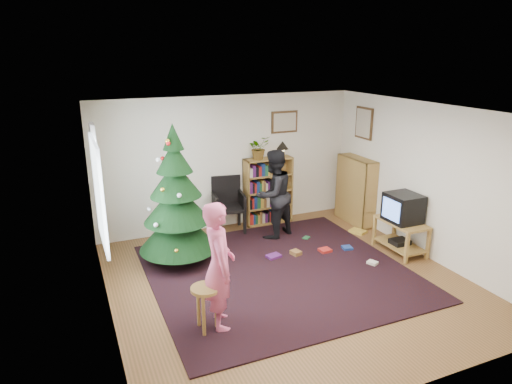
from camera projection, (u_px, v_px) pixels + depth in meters
name	position (u px, v px, depth m)	size (l,w,h in m)	color
floor	(287.00, 281.00, 6.75)	(5.00, 5.00, 0.00)	brown
ceiling	(291.00, 111.00, 6.01)	(5.00, 5.00, 0.00)	white
wall_back	(228.00, 163.00, 8.58)	(5.00, 0.02, 2.50)	silver
wall_front	(414.00, 280.00, 4.19)	(5.00, 0.02, 2.50)	silver
wall_left	(103.00, 227.00, 5.44)	(0.02, 5.00, 2.50)	silver
wall_right	(428.00, 182.00, 7.32)	(0.02, 5.00, 2.50)	silver
rug	(279.00, 272.00, 7.01)	(3.80, 3.60, 0.02)	black
window_pane	(99.00, 193.00, 5.91)	(0.04, 1.20, 1.40)	silver
curtain	(97.00, 179.00, 6.53)	(0.06, 0.35, 1.60)	white
picture_back	(284.00, 122.00, 8.78)	(0.55, 0.03, 0.42)	#4C3319
picture_right	(364.00, 123.00, 8.64)	(0.03, 0.50, 0.60)	#4C3319
christmas_tree	(177.00, 207.00, 7.10)	(1.24, 1.24, 2.25)	#3F2816
bookshelf_back	(268.00, 190.00, 8.89)	(0.95, 0.30, 1.30)	olive
bookshelf_right	(356.00, 190.00, 8.91)	(0.30, 0.95, 1.30)	olive
tv_stand	(401.00, 234.00, 7.66)	(0.49, 0.89, 0.55)	olive
crt_tv	(403.00, 208.00, 7.52)	(0.50, 0.54, 0.47)	black
armchair	(227.00, 202.00, 8.57)	(0.64, 0.64, 1.02)	black
stool	(206.00, 297.00, 5.43)	(0.35, 0.35, 0.59)	olive
person_standing	(219.00, 266.00, 5.45)	(0.59, 0.38, 1.61)	#D2547D
person_by_chair	(274.00, 194.00, 8.14)	(0.79, 0.61, 1.62)	black
potted_plant	(259.00, 148.00, 8.56)	(0.39, 0.34, 0.44)	gray
table_lamp	(283.00, 146.00, 8.76)	(0.23, 0.23, 0.31)	#A57F33
floor_clutter	(326.00, 248.00, 7.80)	(2.13, 1.53, 0.08)	#A51E19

